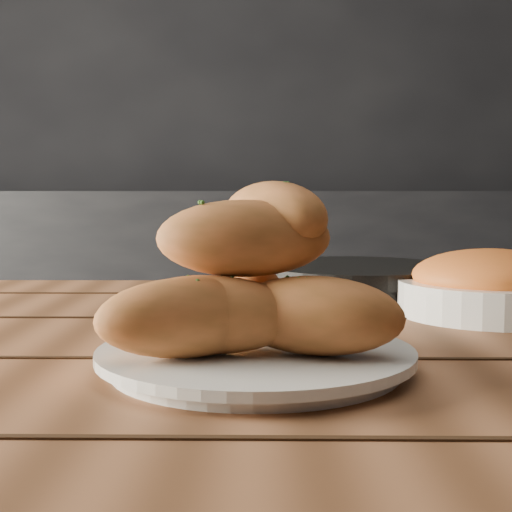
# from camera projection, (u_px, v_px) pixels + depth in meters

# --- Properties ---
(back_wall) EXTENTS (4.00, 0.04, 2.70)m
(back_wall) POSITION_uv_depth(u_px,v_px,m) (196.00, 71.00, 2.67)
(back_wall) COLOR black
(back_wall) RESTS_ON ground
(counter) EXTENTS (2.80, 0.60, 0.90)m
(counter) POSITION_uv_depth(u_px,v_px,m) (189.00, 323.00, 2.45)
(counter) COLOR black
(counter) RESTS_ON ground
(table) EXTENTS (1.44, 0.91, 0.75)m
(table) POSITION_uv_depth(u_px,v_px,m) (330.00, 433.00, 0.72)
(table) COLOR brown
(table) RESTS_ON ground
(plate) EXTENTS (0.25, 0.25, 0.02)m
(plate) POSITION_uv_depth(u_px,v_px,m) (256.00, 358.00, 0.57)
(plate) COLOR white
(plate) RESTS_ON table
(bread_rolls) EXTENTS (0.25, 0.20, 0.13)m
(bread_rolls) POSITION_uv_depth(u_px,v_px,m) (246.00, 284.00, 0.56)
(bread_rolls) COLOR #C26735
(bread_rolls) RESTS_ON plate
(skillet) EXTENTS (0.40, 0.27, 0.05)m
(skillet) POSITION_uv_depth(u_px,v_px,m) (358.00, 280.00, 0.97)
(skillet) COLOR black
(skillet) RESTS_ON table
(bowl) EXTENTS (0.22, 0.22, 0.08)m
(bowl) POSITION_uv_depth(u_px,v_px,m) (492.00, 287.00, 0.83)
(bowl) COLOR white
(bowl) RESTS_ON table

